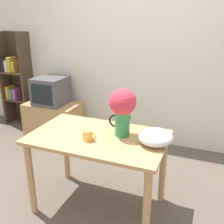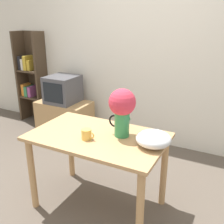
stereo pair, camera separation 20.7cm
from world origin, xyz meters
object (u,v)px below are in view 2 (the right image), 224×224
object	(u,v)px
flower_vase	(122,107)
white_bowl	(154,139)
tv_set	(63,89)
coffee_mug	(87,134)

from	to	relation	value
flower_vase	white_bowl	xyz separation A→B (m)	(0.30, -0.06, -0.20)
flower_vase	tv_set	size ratio (longest dim) A/B	0.92
flower_vase	coffee_mug	distance (m)	0.37
flower_vase	white_bowl	bearing A→B (deg)	-10.70
flower_vase	tv_set	world-z (taller)	flower_vase
flower_vase	tv_set	distance (m)	1.87
flower_vase	coffee_mug	size ratio (longest dim) A/B	3.55
coffee_mug	white_bowl	world-z (taller)	white_bowl
coffee_mug	tv_set	world-z (taller)	tv_set
coffee_mug	flower_vase	bearing A→B (deg)	40.33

